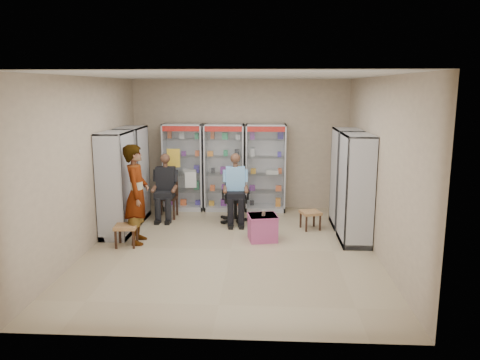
# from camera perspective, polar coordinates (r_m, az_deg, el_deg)

# --- Properties ---
(floor) EXTENTS (6.00, 6.00, 0.00)m
(floor) POSITION_cam_1_polar(r_m,az_deg,el_deg) (8.36, -1.12, -8.46)
(floor) COLOR tan
(floor) RESTS_ON ground
(room_shell) EXTENTS (5.02, 6.02, 3.01)m
(room_shell) POSITION_cam_1_polar(r_m,az_deg,el_deg) (7.91, -1.17, 5.09)
(room_shell) COLOR tan
(room_shell) RESTS_ON ground
(cabinet_back_left) EXTENTS (0.90, 0.50, 2.00)m
(cabinet_back_left) POSITION_cam_1_polar(r_m,az_deg,el_deg) (10.90, -6.90, 1.57)
(cabinet_back_left) COLOR #A8ABAF
(cabinet_back_left) RESTS_ON floor
(cabinet_back_mid) EXTENTS (0.90, 0.50, 2.00)m
(cabinet_back_mid) POSITION_cam_1_polar(r_m,az_deg,el_deg) (10.77, -1.91, 1.54)
(cabinet_back_mid) COLOR silver
(cabinet_back_mid) RESTS_ON floor
(cabinet_back_right) EXTENTS (0.90, 0.50, 2.00)m
(cabinet_back_right) POSITION_cam_1_polar(r_m,az_deg,el_deg) (10.73, 3.15, 1.49)
(cabinet_back_right) COLOR #B1B4B8
(cabinet_back_right) RESTS_ON floor
(cabinet_right_far) EXTENTS (0.90, 0.50, 2.00)m
(cabinet_right_far) POSITION_cam_1_polar(r_m,az_deg,el_deg) (9.76, 12.76, 0.23)
(cabinet_right_far) COLOR #ADB0B4
(cabinet_right_far) RESTS_ON floor
(cabinet_right_near) EXTENTS (0.90, 0.50, 2.00)m
(cabinet_right_near) POSITION_cam_1_polar(r_m,az_deg,el_deg) (8.70, 13.93, -1.15)
(cabinet_right_near) COLOR #B0B1B7
(cabinet_right_near) RESTS_ON floor
(cabinet_left_far) EXTENTS (0.90, 0.50, 2.00)m
(cabinet_left_far) POSITION_cam_1_polar(r_m,az_deg,el_deg) (10.21, -12.94, 0.71)
(cabinet_left_far) COLOR silver
(cabinet_left_far) RESTS_ON floor
(cabinet_left_near) EXTENTS (0.90, 0.50, 2.00)m
(cabinet_left_near) POSITION_cam_1_polar(r_m,az_deg,el_deg) (9.18, -14.82, -0.55)
(cabinet_left_near) COLOR #BABCC2
(cabinet_left_near) RESTS_ON floor
(wooden_chair) EXTENTS (0.42, 0.42, 0.94)m
(wooden_chair) POSITION_cam_1_polar(r_m,az_deg,el_deg) (10.35, -8.89, -2.00)
(wooden_chair) COLOR black
(wooden_chair) RESTS_ON floor
(seated_customer) EXTENTS (0.44, 0.60, 1.34)m
(seated_customer) POSITION_cam_1_polar(r_m,az_deg,el_deg) (10.26, -8.98, -0.97)
(seated_customer) COLOR black
(seated_customer) RESTS_ON floor
(office_chair) EXTENTS (0.64, 0.64, 1.09)m
(office_chair) POSITION_cam_1_polar(r_m,az_deg,el_deg) (9.89, -0.55, -2.04)
(office_chair) COLOR black
(office_chair) RESTS_ON floor
(seated_shopkeeper) EXTENTS (0.51, 0.67, 1.38)m
(seated_shopkeeper) POSITION_cam_1_polar(r_m,az_deg,el_deg) (9.81, -0.57, -1.27)
(seated_shopkeeper) COLOR #617EC0
(seated_shopkeeper) RESTS_ON floor
(pink_trunk) EXTENTS (0.58, 0.57, 0.48)m
(pink_trunk) POSITION_cam_1_polar(r_m,az_deg,el_deg) (8.79, 2.77, -5.82)
(pink_trunk) COLOR #A4418D
(pink_trunk) RESTS_ON floor
(tea_glass) EXTENTS (0.07, 0.07, 0.09)m
(tea_glass) POSITION_cam_1_polar(r_m,az_deg,el_deg) (8.67, 2.89, -4.07)
(tea_glass) COLOR #5D2408
(tea_glass) RESTS_ON pink_trunk
(woven_stool_a) EXTENTS (0.47, 0.47, 0.37)m
(woven_stool_a) POSITION_cam_1_polar(r_m,az_deg,el_deg) (9.56, 8.56, -4.86)
(woven_stool_a) COLOR #AF744A
(woven_stool_a) RESTS_ON floor
(woven_stool_b) EXTENTS (0.42, 0.42, 0.39)m
(woven_stool_b) POSITION_cam_1_polar(r_m,az_deg,el_deg) (8.72, -13.67, -6.58)
(woven_stool_b) COLOR #A88647
(woven_stool_b) RESTS_ON floor
(standing_man) EXTENTS (0.51, 0.71, 1.82)m
(standing_man) POSITION_cam_1_polar(r_m,az_deg,el_deg) (8.68, -12.47, -1.70)
(standing_man) COLOR gray
(standing_man) RESTS_ON floor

